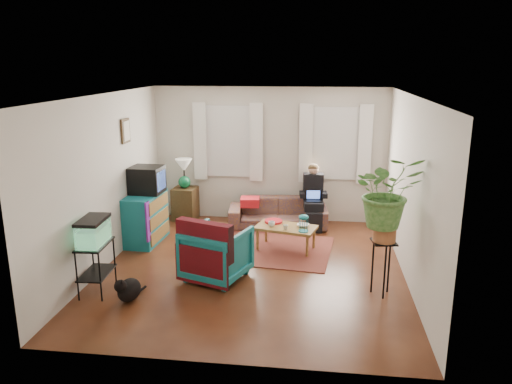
# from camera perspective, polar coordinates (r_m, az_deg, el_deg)

# --- Properties ---
(floor) EXTENTS (4.50, 5.00, 0.01)m
(floor) POSITION_cam_1_polar(r_m,az_deg,el_deg) (7.70, -0.38, -8.70)
(floor) COLOR #4F2B14
(floor) RESTS_ON ground
(ceiling) EXTENTS (4.50, 5.00, 0.01)m
(ceiling) POSITION_cam_1_polar(r_m,az_deg,el_deg) (7.08, -0.41, 10.98)
(ceiling) COLOR white
(ceiling) RESTS_ON wall_back
(wall_back) EXTENTS (4.50, 0.01, 2.60)m
(wall_back) POSITION_cam_1_polar(r_m,az_deg,el_deg) (9.71, 1.56, 4.28)
(wall_back) COLOR silver
(wall_back) RESTS_ON floor
(wall_front) EXTENTS (4.50, 0.01, 2.60)m
(wall_front) POSITION_cam_1_polar(r_m,az_deg,el_deg) (4.93, -4.26, -6.29)
(wall_front) COLOR silver
(wall_front) RESTS_ON floor
(wall_left) EXTENTS (0.01, 5.00, 2.60)m
(wall_left) POSITION_cam_1_polar(r_m,az_deg,el_deg) (7.90, -16.81, 1.19)
(wall_left) COLOR silver
(wall_left) RESTS_ON floor
(wall_right) EXTENTS (0.01, 5.00, 2.60)m
(wall_right) POSITION_cam_1_polar(r_m,az_deg,el_deg) (7.34, 17.29, 0.16)
(wall_right) COLOR silver
(wall_right) RESTS_ON floor
(window_left) EXTENTS (1.08, 0.04, 1.38)m
(window_left) POSITION_cam_1_polar(r_m,az_deg,el_deg) (9.76, -3.15, 5.80)
(window_left) COLOR white
(window_left) RESTS_ON wall_back
(window_right) EXTENTS (1.08, 0.04, 1.38)m
(window_right) POSITION_cam_1_polar(r_m,az_deg,el_deg) (9.61, 9.03, 5.50)
(window_right) COLOR white
(window_right) RESTS_ON wall_back
(curtains_left) EXTENTS (1.36, 0.06, 1.50)m
(curtains_left) POSITION_cam_1_polar(r_m,az_deg,el_deg) (9.68, -3.23, 5.73)
(curtains_left) COLOR white
(curtains_left) RESTS_ON wall_back
(curtains_right) EXTENTS (1.36, 0.06, 1.50)m
(curtains_right) POSITION_cam_1_polar(r_m,az_deg,el_deg) (9.53, 9.04, 5.42)
(curtains_right) COLOR white
(curtains_right) RESTS_ON wall_back
(picture_frame) EXTENTS (0.04, 0.32, 0.40)m
(picture_frame) POSITION_cam_1_polar(r_m,az_deg,el_deg) (8.54, -14.63, 6.77)
(picture_frame) COLOR #3D2616
(picture_frame) RESTS_ON wall_left
(area_rug) EXTENTS (2.16, 1.81, 0.01)m
(area_rug) POSITION_cam_1_polar(r_m,az_deg,el_deg) (8.43, 1.63, -6.51)
(area_rug) COLOR maroon
(area_rug) RESTS_ON floor
(sofa) EXTENTS (1.90, 0.90, 0.72)m
(sofa) POSITION_cam_1_polar(r_m,az_deg,el_deg) (9.48, 2.51, -1.84)
(sofa) COLOR brown
(sofa) RESTS_ON floor
(seated_person) EXTENTS (0.51, 0.61, 1.10)m
(seated_person) POSITION_cam_1_polar(r_m,az_deg,el_deg) (9.46, 6.55, -0.78)
(seated_person) COLOR black
(seated_person) RESTS_ON sofa
(side_table) EXTENTS (0.48, 0.48, 0.65)m
(side_table) POSITION_cam_1_polar(r_m,az_deg,el_deg) (9.99, -8.09, -1.33)
(side_table) COLOR #3E2517
(side_table) RESTS_ON floor
(table_lamp) EXTENTS (0.36, 0.36, 0.59)m
(table_lamp) POSITION_cam_1_polar(r_m,az_deg,el_deg) (9.84, -8.21, 2.03)
(table_lamp) COLOR white
(table_lamp) RESTS_ON side_table
(dresser) EXTENTS (0.53, 0.98, 0.86)m
(dresser) POSITION_cam_1_polar(r_m,az_deg,el_deg) (8.85, -12.48, -2.93)
(dresser) COLOR #12666E
(dresser) RESTS_ON floor
(crt_tv) EXTENTS (0.55, 0.51, 0.46)m
(crt_tv) POSITION_cam_1_polar(r_m,az_deg,el_deg) (8.75, -12.36, 1.37)
(crt_tv) COLOR black
(crt_tv) RESTS_ON dresser
(aquarium_stand) EXTENTS (0.38, 0.64, 0.70)m
(aquarium_stand) POSITION_cam_1_polar(r_m,az_deg,el_deg) (7.17, -17.77, -8.26)
(aquarium_stand) COLOR black
(aquarium_stand) RESTS_ON floor
(aquarium) EXTENTS (0.34, 0.58, 0.37)m
(aquarium) POSITION_cam_1_polar(r_m,az_deg,el_deg) (6.99, -18.11, -4.24)
(aquarium) COLOR #7FD899
(aquarium) RESTS_ON aquarium_stand
(black_cat) EXTENTS (0.38, 0.49, 0.37)m
(black_cat) POSITION_cam_1_polar(r_m,az_deg,el_deg) (6.87, -14.31, -10.54)
(black_cat) COLOR black
(black_cat) RESTS_ON floor
(armchair) EXTENTS (1.03, 1.00, 0.84)m
(armchair) POSITION_cam_1_polar(r_m,az_deg,el_deg) (7.25, -4.54, -6.69)
(armchair) COLOR navy
(armchair) RESTS_ON floor
(serape_throw) EXTENTS (0.86, 0.47, 0.69)m
(serape_throw) POSITION_cam_1_polar(r_m,az_deg,el_deg) (6.93, -5.97, -6.20)
(serape_throw) COLOR #9E0A0A
(serape_throw) RESTS_ON armchair
(coffee_table) EXTENTS (1.08, 0.76, 0.41)m
(coffee_table) POSITION_cam_1_polar(r_m,az_deg,el_deg) (8.37, 3.42, -5.26)
(coffee_table) COLOR olive
(coffee_table) RESTS_ON floor
(cup_a) EXTENTS (0.13, 0.13, 0.09)m
(cup_a) POSITION_cam_1_polar(r_m,az_deg,el_deg) (8.28, 1.79, -3.67)
(cup_a) COLOR white
(cup_a) RESTS_ON coffee_table
(cup_b) EXTENTS (0.11, 0.11, 0.08)m
(cup_b) POSITION_cam_1_polar(r_m,az_deg,el_deg) (8.13, 3.40, -4.04)
(cup_b) COLOR beige
(cup_b) RESTS_ON coffee_table
(bowl) EXTENTS (0.23, 0.23, 0.05)m
(bowl) POSITION_cam_1_polar(r_m,az_deg,el_deg) (8.31, 5.40, -3.81)
(bowl) COLOR white
(bowl) RESTS_ON coffee_table
(snack_tray) EXTENTS (0.37, 0.37, 0.04)m
(snack_tray) POSITION_cam_1_polar(r_m,az_deg,el_deg) (8.50, 2.01, -3.36)
(snack_tray) COLOR #B21414
(snack_tray) RESTS_ON coffee_table
(birdcage) EXTENTS (0.20, 0.20, 0.29)m
(birdcage) POSITION_cam_1_polar(r_m,az_deg,el_deg) (8.05, 5.46, -3.54)
(birdcage) COLOR #115B6B
(birdcage) RESTS_ON coffee_table
(plant_stand) EXTENTS (0.37, 0.37, 0.76)m
(plant_stand) POSITION_cam_1_polar(r_m,az_deg,el_deg) (6.96, 14.21, -8.41)
(plant_stand) COLOR black
(plant_stand) RESTS_ON floor
(potted_plant) EXTENTS (0.98, 0.88, 0.97)m
(potted_plant) POSITION_cam_1_polar(r_m,az_deg,el_deg) (6.66, 14.70, -1.19)
(potted_plant) COLOR #599947
(potted_plant) RESTS_ON plant_stand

